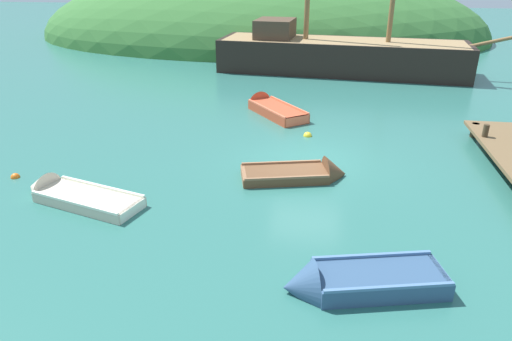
% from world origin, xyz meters
% --- Properties ---
extents(ground_plane, '(120.00, 120.00, 0.00)m').
position_xyz_m(ground_plane, '(0.00, 0.00, 0.00)').
color(ground_plane, '#2D6B60').
extents(shore_hill, '(39.47, 25.11, 11.81)m').
position_xyz_m(shore_hill, '(-5.91, 28.42, 0.00)').
color(shore_hill, '#387033').
rests_on(shore_hill, ground).
extents(sailing_ship, '(17.41, 5.05, 12.85)m').
position_xyz_m(sailing_ship, '(1.06, 14.12, 0.74)').
color(sailing_ship, black).
rests_on(sailing_ship, ground).
extents(rowboat_far, '(3.50, 2.01, 1.19)m').
position_xyz_m(rowboat_far, '(-0.04, -1.39, 0.08)').
color(rowboat_far, brown).
rests_on(rowboat_far, ground).
extents(rowboat_portside, '(4.00, 2.16, 1.11)m').
position_xyz_m(rowboat_portside, '(-6.60, -3.89, 0.08)').
color(rowboat_portside, beige).
rests_on(rowboat_portside, ground).
extents(rowboat_outer_right, '(3.36, 3.84, 1.18)m').
position_xyz_m(rowboat_outer_right, '(-1.99, 5.37, 0.14)').
color(rowboat_outer_right, '#C64C2D').
rests_on(rowboat_outer_right, ground).
extents(rowboat_outer_left, '(3.54, 1.93, 1.12)m').
position_xyz_m(rowboat_outer_left, '(1.29, -6.73, 0.14)').
color(rowboat_outer_left, '#335175').
rests_on(rowboat_outer_left, ground).
extents(buoy_orange, '(0.28, 0.28, 0.28)m').
position_xyz_m(buoy_orange, '(-9.08, -2.79, 0.00)').
color(buoy_orange, orange).
rests_on(buoy_orange, ground).
extents(buoy_yellow, '(0.33, 0.33, 0.33)m').
position_xyz_m(buoy_yellow, '(-0.15, 2.45, 0.00)').
color(buoy_yellow, yellow).
rests_on(buoy_yellow, ground).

